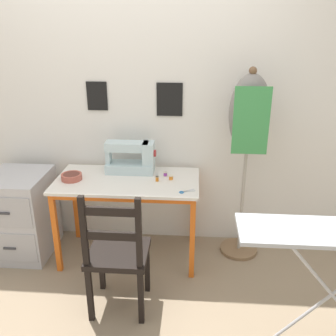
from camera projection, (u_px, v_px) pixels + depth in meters
The scene contains 12 objects.
ground_plane at pixel (124, 276), 2.97m from camera, with size 14.00×14.00×0.00m, color gray.
wall_back at pixel (132, 100), 3.10m from camera, with size 10.00×0.06×2.55m.
sewing_table at pixel (127, 190), 3.00m from camera, with size 1.14×0.59×0.71m.
sewing_machine at pixel (133, 158), 3.08m from camera, with size 0.41×0.17×0.28m.
fabric_bowl at pixel (72, 177), 2.97m from camera, with size 0.16×0.16×0.05m.
scissors at pixel (185, 192), 2.76m from camera, with size 0.12×0.08×0.01m.
thread_spool_near_machine at pixel (157, 179), 2.94m from camera, with size 0.03×0.03×0.04m.
thread_spool_mid_table at pixel (165, 174), 3.04m from camera, with size 0.04×0.04×0.04m.
thread_spool_far_edge at pixel (171, 178), 2.97m from camera, with size 0.04×0.04×0.04m.
wooden_chair at pixel (117, 255), 2.49m from camera, with size 0.40×0.38×0.93m.
filing_cabinet at pixel (22, 214), 3.17m from camera, with size 0.47×0.55×0.72m.
dress_form at pixel (249, 125), 2.87m from camera, with size 0.32×0.32×1.58m.
Camera 1 is at (0.53, -2.41, 1.90)m, focal length 40.00 mm.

